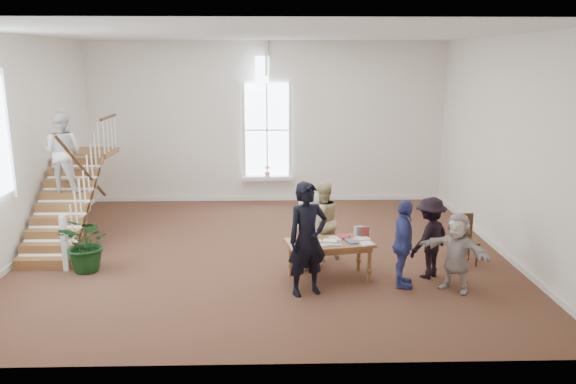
{
  "coord_description": "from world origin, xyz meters",
  "views": [
    {
      "loc": [
        0.19,
        -11.33,
        4.03
      ],
      "look_at": [
        0.49,
        0.4,
        1.22
      ],
      "focal_mm": 35.0,
      "sensor_mm": 36.0,
      "label": 1
    }
  ],
  "objects_px": {
    "library_table": "(331,246)",
    "woman_cluster_a": "(403,244)",
    "floor_plant": "(88,244)",
    "person_yellow": "(322,221)",
    "woman_cluster_b": "(430,238)",
    "elderly_woman": "(309,230)",
    "side_chair": "(464,236)",
    "police_officer": "(307,239)",
    "woman_cluster_c": "(457,252)"
  },
  "relations": [
    {
      "from": "person_yellow",
      "to": "woman_cluster_c",
      "type": "bearing_deg",
      "value": 119.43
    },
    {
      "from": "woman_cluster_b",
      "to": "side_chair",
      "type": "height_order",
      "value": "woman_cluster_b"
    },
    {
      "from": "person_yellow",
      "to": "woman_cluster_a",
      "type": "relative_size",
      "value": 1.01
    },
    {
      "from": "police_officer",
      "to": "floor_plant",
      "type": "relative_size",
      "value": 1.8
    },
    {
      "from": "elderly_woman",
      "to": "floor_plant",
      "type": "distance_m",
      "value": 4.27
    },
    {
      "from": "library_table",
      "to": "elderly_woman",
      "type": "xyz_separation_m",
      "value": [
        -0.37,
        0.6,
        0.12
      ]
    },
    {
      "from": "side_chair",
      "to": "woman_cluster_a",
      "type": "bearing_deg",
      "value": -147.0
    },
    {
      "from": "library_table",
      "to": "elderly_woman",
      "type": "relative_size",
      "value": 1.09
    },
    {
      "from": "elderly_woman",
      "to": "person_yellow",
      "type": "relative_size",
      "value": 0.95
    },
    {
      "from": "woman_cluster_c",
      "to": "library_table",
      "type": "bearing_deg",
      "value": -151.88
    },
    {
      "from": "police_officer",
      "to": "woman_cluster_a",
      "type": "distance_m",
      "value": 1.76
    },
    {
      "from": "library_table",
      "to": "woman_cluster_a",
      "type": "relative_size",
      "value": 1.04
    },
    {
      "from": "woman_cluster_a",
      "to": "library_table",
      "type": "bearing_deg",
      "value": 83.58
    },
    {
      "from": "police_officer",
      "to": "side_chair",
      "type": "xyz_separation_m",
      "value": [
        3.23,
        1.46,
        -0.45
      ]
    },
    {
      "from": "library_table",
      "to": "police_officer",
      "type": "xyz_separation_m",
      "value": [
        -0.47,
        -0.65,
        0.35
      ]
    },
    {
      "from": "library_table",
      "to": "woman_cluster_b",
      "type": "relative_size",
      "value": 1.09
    },
    {
      "from": "library_table",
      "to": "floor_plant",
      "type": "bearing_deg",
      "value": 162.78
    },
    {
      "from": "library_table",
      "to": "woman_cluster_a",
      "type": "xyz_separation_m",
      "value": [
        1.26,
        -0.38,
        0.15
      ]
    },
    {
      "from": "elderly_woman",
      "to": "woman_cluster_b",
      "type": "distance_m",
      "value": 2.29
    },
    {
      "from": "woman_cluster_a",
      "to": "woman_cluster_b",
      "type": "distance_m",
      "value": 0.75
    },
    {
      "from": "woman_cluster_a",
      "to": "side_chair",
      "type": "xyz_separation_m",
      "value": [
        1.51,
        1.2,
        -0.25
      ]
    },
    {
      "from": "woman_cluster_a",
      "to": "floor_plant",
      "type": "relative_size",
      "value": 1.45
    },
    {
      "from": "person_yellow",
      "to": "elderly_woman",
      "type": "bearing_deg",
      "value": 35.59
    },
    {
      "from": "person_yellow",
      "to": "woman_cluster_a",
      "type": "bearing_deg",
      "value": 108.31
    },
    {
      "from": "police_officer",
      "to": "elderly_woman",
      "type": "distance_m",
      "value": 1.28
    },
    {
      "from": "elderly_woman",
      "to": "woman_cluster_a",
      "type": "height_order",
      "value": "woman_cluster_a"
    },
    {
      "from": "floor_plant",
      "to": "person_yellow",
      "type": "bearing_deg",
      "value": 7.27
    },
    {
      "from": "woman_cluster_b",
      "to": "elderly_woman",
      "type": "bearing_deg",
      "value": -53.84
    },
    {
      "from": "person_yellow",
      "to": "woman_cluster_b",
      "type": "height_order",
      "value": "person_yellow"
    },
    {
      "from": "police_officer",
      "to": "elderly_woman",
      "type": "xyz_separation_m",
      "value": [
        0.1,
        1.25,
        -0.23
      ]
    },
    {
      "from": "woman_cluster_a",
      "to": "person_yellow",
      "type": "bearing_deg",
      "value": 52.28
    },
    {
      "from": "library_table",
      "to": "person_yellow",
      "type": "xyz_separation_m",
      "value": [
        -0.07,
        1.1,
        0.16
      ]
    },
    {
      "from": "police_officer",
      "to": "elderly_woman",
      "type": "relative_size",
      "value": 1.3
    },
    {
      "from": "library_table",
      "to": "woman_cluster_b",
      "type": "distance_m",
      "value": 1.86
    },
    {
      "from": "woman_cluster_a",
      "to": "woman_cluster_b",
      "type": "relative_size",
      "value": 1.05
    },
    {
      "from": "police_officer",
      "to": "person_yellow",
      "type": "height_order",
      "value": "police_officer"
    },
    {
      "from": "police_officer",
      "to": "woman_cluster_c",
      "type": "distance_m",
      "value": 2.64
    },
    {
      "from": "library_table",
      "to": "woman_cluster_a",
      "type": "distance_m",
      "value": 1.32
    },
    {
      "from": "woman_cluster_a",
      "to": "floor_plant",
      "type": "distance_m",
      "value": 5.96
    },
    {
      "from": "police_officer",
      "to": "woman_cluster_c",
      "type": "height_order",
      "value": "police_officer"
    },
    {
      "from": "person_yellow",
      "to": "floor_plant",
      "type": "bearing_deg",
      "value": -16.17
    },
    {
      "from": "library_table",
      "to": "woman_cluster_b",
      "type": "height_order",
      "value": "woman_cluster_b"
    },
    {
      "from": "library_table",
      "to": "side_chair",
      "type": "bearing_deg",
      "value": 5.62
    },
    {
      "from": "woman_cluster_b",
      "to": "woman_cluster_c",
      "type": "xyz_separation_m",
      "value": [
        0.3,
        -0.65,
        -0.06
      ]
    },
    {
      "from": "person_yellow",
      "to": "woman_cluster_c",
      "type": "height_order",
      "value": "person_yellow"
    },
    {
      "from": "library_table",
      "to": "floor_plant",
      "type": "height_order",
      "value": "floor_plant"
    },
    {
      "from": "floor_plant",
      "to": "woman_cluster_a",
      "type": "bearing_deg",
      "value": -8.71
    },
    {
      "from": "person_yellow",
      "to": "police_officer",
      "type": "bearing_deg",
      "value": 53.68
    },
    {
      "from": "police_officer",
      "to": "floor_plant",
      "type": "bearing_deg",
      "value": 141.82
    },
    {
      "from": "library_table",
      "to": "elderly_woman",
      "type": "bearing_deg",
      "value": 110.68
    }
  ]
}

